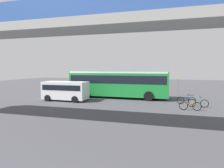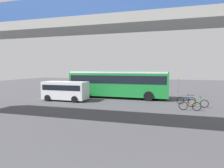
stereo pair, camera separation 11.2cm
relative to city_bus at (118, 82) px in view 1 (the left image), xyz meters
The scene contains 12 objects.
ground 2.01m from the city_bus, 134.29° to the right, with size 80.00×80.00×0.00m, color #424247.
city_bus is the anchor object (origin of this frame).
parked_van 6.11m from the city_bus, 34.51° to the left, with size 4.80×2.17×2.05m.
bicycle_orange 9.08m from the city_bus, 146.10° to the left, with size 1.77×0.44×0.96m.
bicycle_green 9.07m from the city_bus, 157.40° to the left, with size 1.77×0.44×0.96m.
bicycle_blue 7.84m from the city_bus, 163.22° to the left, with size 1.77×0.44×0.96m.
pedestrian 3.80m from the city_bus, 141.48° to the right, with size 0.38×0.38×1.79m.
traffic_sign 7.66m from the city_bus, 153.29° to the right, with size 0.08×0.60×2.80m.
lane_dash_leftmost 5.62m from the city_bus, 147.99° to the right, with size 2.00×0.20×0.01m, color silver.
lane_dash_left 3.41m from the city_bus, 99.87° to the right, with size 2.00×0.20×0.01m, color silver.
lane_dash_centre 4.87m from the city_bus, 38.62° to the right, with size 2.00×0.20×0.01m, color silver.
pedestrian_overpass 12.08m from the city_bus, 92.42° to the left, with size 25.96×2.60×7.23m.
Camera 1 is at (-5.04, 22.43, 3.49)m, focal length 30.87 mm.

